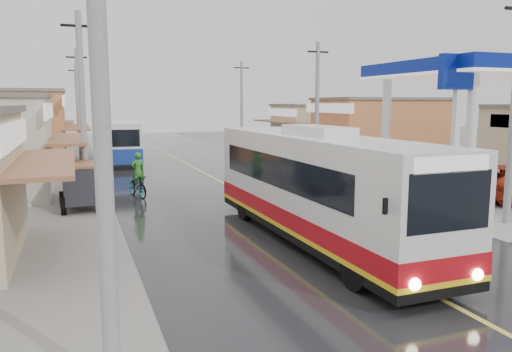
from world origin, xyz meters
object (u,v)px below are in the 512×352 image
object	(u,v)px
coach_bus	(316,187)
cyclist	(138,182)
jeepney	(512,182)
second_bus	(124,141)
tricycle_near	(82,183)

from	to	relation	value
coach_bus	cyclist	xyz separation A→B (m)	(-4.25, 9.46, -1.04)
jeepney	cyclist	size ratio (longest dim) A/B	2.66
second_bus	coach_bus	bearing A→B (deg)	-75.33
cyclist	tricycle_near	xyz separation A→B (m)	(-2.43, -1.99, 0.40)
coach_bus	tricycle_near	distance (m)	10.04
second_bus	cyclist	size ratio (longest dim) A/B	4.39
cyclist	coach_bus	bearing A→B (deg)	-80.73
coach_bus	jeepney	distance (m)	11.93
cyclist	tricycle_near	bearing A→B (deg)	-155.54
second_bus	cyclist	world-z (taller)	second_bus
second_bus	cyclist	distance (m)	13.67
second_bus	jeepney	size ratio (longest dim) A/B	1.65
jeepney	second_bus	bearing A→B (deg)	20.50
second_bus	tricycle_near	size ratio (longest dim) A/B	3.66
coach_bus	tricycle_near	bearing A→B (deg)	130.78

